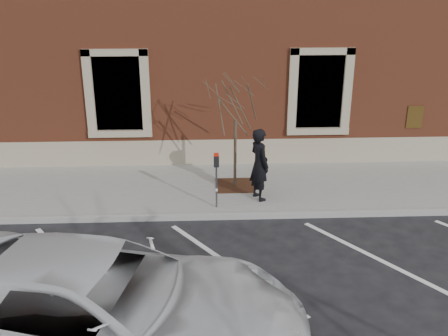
{
  "coord_description": "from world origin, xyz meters",
  "views": [
    {
      "loc": [
        -0.52,
        -11.12,
        5.48
      ],
      "look_at": [
        0.0,
        0.6,
        1.1
      ],
      "focal_mm": 40.0,
      "sensor_mm": 36.0,
      "label": 1
    }
  ],
  "objects_px": {
    "white_truck": "(98,308)",
    "parking_meter": "(216,170)",
    "man": "(259,164)",
    "sapling": "(236,100)"
  },
  "relations": [
    {
      "from": "man",
      "to": "parking_meter",
      "type": "bearing_deg",
      "value": 89.68
    },
    {
      "from": "sapling",
      "to": "white_truck",
      "type": "height_order",
      "value": "sapling"
    },
    {
      "from": "man",
      "to": "white_truck",
      "type": "relative_size",
      "value": 0.3
    },
    {
      "from": "sapling",
      "to": "parking_meter",
      "type": "bearing_deg",
      "value": -111.87
    },
    {
      "from": "man",
      "to": "sapling",
      "type": "xyz_separation_m",
      "value": [
        -0.57,
        0.88,
        1.48
      ]
    },
    {
      "from": "man",
      "to": "sapling",
      "type": "height_order",
      "value": "sapling"
    },
    {
      "from": "sapling",
      "to": "man",
      "type": "bearing_deg",
      "value": -57.18
    },
    {
      "from": "man",
      "to": "white_truck",
      "type": "xyz_separation_m",
      "value": [
        -3.06,
        -5.6,
        -0.21
      ]
    },
    {
      "from": "white_truck",
      "to": "parking_meter",
      "type": "bearing_deg",
      "value": -8.85
    },
    {
      "from": "parking_meter",
      "to": "white_truck",
      "type": "bearing_deg",
      "value": -86.39
    }
  ]
}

